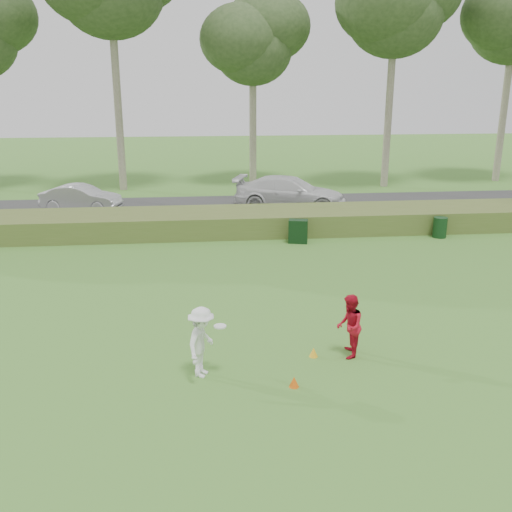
{
  "coord_description": "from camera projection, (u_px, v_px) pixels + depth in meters",
  "views": [
    {
      "loc": [
        -1.68,
        -11.7,
        6.05
      ],
      "look_at": [
        0.0,
        4.0,
        1.3
      ],
      "focal_mm": 40.0,
      "sensor_mm": 36.0,
      "label": 1
    }
  ],
  "objects": [
    {
      "name": "car_mid",
      "position": [
        81.0,
        198.0,
        28.12
      ],
      "size": [
        4.11,
        2.33,
        1.28
      ],
      "primitive_type": "imported",
      "rotation": [
        0.0,
        0.0,
        1.31
      ],
      "color": "silver",
      "rests_on": "park_road"
    },
    {
      "name": "tree_4",
      "position": [
        253.0,
        41.0,
        34.11
      ],
      "size": [
        6.24,
        6.24,
        11.5
      ],
      "color": "gray",
      "rests_on": "ground"
    },
    {
      "name": "utility_cabinet",
      "position": [
        298.0,
        231.0,
        22.66
      ],
      "size": [
        0.83,
        0.63,
        0.93
      ],
      "primitive_type": "cube",
      "rotation": [
        0.0,
        0.0,
        -0.24
      ],
      "color": "black",
      "rests_on": "ground"
    },
    {
      "name": "player_red",
      "position": [
        349.0,
        326.0,
        13.05
      ],
      "size": [
        0.72,
        0.84,
        1.49
      ],
      "primitive_type": "imported",
      "rotation": [
        0.0,
        0.0,
        -1.81
      ],
      "color": "#B40F23",
      "rests_on": "ground"
    },
    {
      "name": "car_right",
      "position": [
        290.0,
        193.0,
        28.54
      ],
      "size": [
        5.97,
        3.83,
        1.61
      ],
      "primitive_type": "imported",
      "rotation": [
        0.0,
        0.0,
        1.26
      ],
      "color": "silver",
      "rests_on": "park_road"
    },
    {
      "name": "player_white",
      "position": [
        202.0,
        342.0,
        12.16
      ],
      "size": [
        1.0,
        1.16,
        1.57
      ],
      "rotation": [
        0.0,
        0.0,
        1.17
      ],
      "color": "white",
      "rests_on": "ground"
    },
    {
      "name": "reed_strip",
      "position": [
        236.0,
        221.0,
        24.35
      ],
      "size": [
        80.0,
        3.0,
        0.9
      ],
      "primitive_type": "cube",
      "color": "#4A6026",
      "rests_on": "ground"
    },
    {
      "name": "cone_orange",
      "position": [
        294.0,
        382.0,
        11.87
      ],
      "size": [
        0.21,
        0.21,
        0.23
      ],
      "primitive_type": "cone",
      "color": "#EA5A0C",
      "rests_on": "ground"
    },
    {
      "name": "trash_bin",
      "position": [
        440.0,
        227.0,
        23.47
      ],
      "size": [
        0.63,
        0.63,
        0.84
      ],
      "primitive_type": "cylinder",
      "rotation": [
        0.0,
        0.0,
        -0.14
      ],
      "color": "#113315",
      "rests_on": "ground"
    },
    {
      "name": "tree_5",
      "position": [
        396.0,
        4.0,
        32.48
      ],
      "size": [
        7.28,
        7.28,
        14.0
      ],
      "color": "gray",
      "rests_on": "ground"
    },
    {
      "name": "ground",
      "position": [
        275.0,
        360.0,
        13.06
      ],
      "size": [
        120.0,
        120.0,
        0.0
      ],
      "primitive_type": "plane",
      "color": "#3A7527",
      "rests_on": "ground"
    },
    {
      "name": "park_road",
      "position": [
        229.0,
        207.0,
        29.23
      ],
      "size": [
        80.0,
        6.0,
        0.06
      ],
      "primitive_type": "cube",
      "color": "#2D2D2D",
      "rests_on": "ground"
    },
    {
      "name": "cone_yellow",
      "position": [
        314.0,
        352.0,
        13.2
      ],
      "size": [
        0.2,
        0.2,
        0.22
      ],
      "primitive_type": "cone",
      "color": "yellow",
      "rests_on": "ground"
    }
  ]
}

